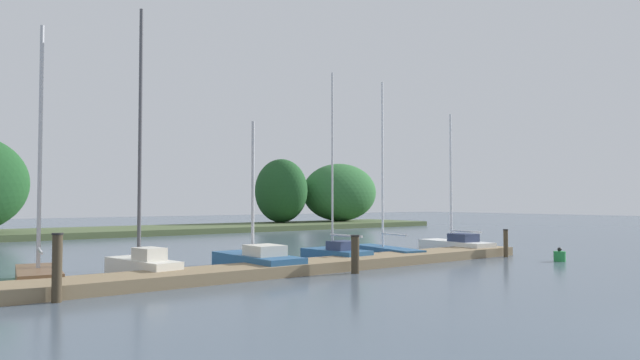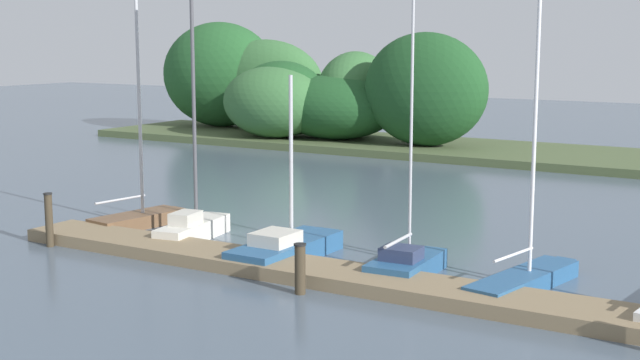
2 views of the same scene
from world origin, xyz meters
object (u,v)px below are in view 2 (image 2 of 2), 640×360
sailboat_0 (141,214)px  sailboat_4 (527,275)px  sailboat_3 (407,262)px  mooring_piling_1 (300,269)px  mooring_piling_0 (49,220)px  sailboat_1 (194,222)px  sailboat_2 (288,246)px

sailboat_0 → sailboat_4: bearing=-83.6°
sailboat_0 → sailboat_3: sailboat_0 is taller
mooring_piling_1 → sailboat_4: bearing=36.3°
sailboat_0 → sailboat_3: size_ratio=1.02×
mooring_piling_0 → sailboat_1: bearing=43.9°
sailboat_3 → mooring_piling_1: sailboat_3 is taller
sailboat_2 → sailboat_3: size_ratio=0.70×
mooring_piling_0 → mooring_piling_1: mooring_piling_0 is taller
sailboat_1 → sailboat_2: size_ratio=1.64×
sailboat_2 → mooring_piling_1: (2.14, -2.71, 0.27)m
sailboat_2 → sailboat_3: sailboat_3 is taller
sailboat_0 → sailboat_1: (2.76, -0.64, 0.14)m
sailboat_1 → mooring_piling_1: size_ratio=6.73×
sailboat_0 → sailboat_1: size_ratio=0.89×
sailboat_4 → mooring_piling_1: sailboat_4 is taller
sailboat_3 → mooring_piling_0: (-10.43, -2.58, 0.44)m
mooring_piling_1 → sailboat_3: bearing=62.9°
sailboat_2 → sailboat_3: bearing=-87.1°
sailboat_2 → mooring_piling_1: size_ratio=4.10×
sailboat_1 → sailboat_4: sailboat_1 is taller
sailboat_3 → mooring_piling_1: bearing=149.3°
sailboat_2 → sailboat_4: size_ratio=0.69×
sailboat_0 → mooring_piling_0: 3.61m
sailboat_1 → mooring_piling_0: size_ratio=5.20×
sailboat_3 → mooring_piling_1: size_ratio=5.88×
sailboat_3 → sailboat_4: 3.08m
mooring_piling_1 → sailboat_2: bearing=128.2°
sailboat_1 → mooring_piling_0: (-3.06, -2.94, 0.28)m
sailboat_0 → mooring_piling_1: size_ratio=6.01×
mooring_piling_1 → sailboat_0: bearing=155.9°
sailboat_1 → sailboat_3: bearing=-101.7°
sailboat_2 → sailboat_4: bearing=-84.4°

